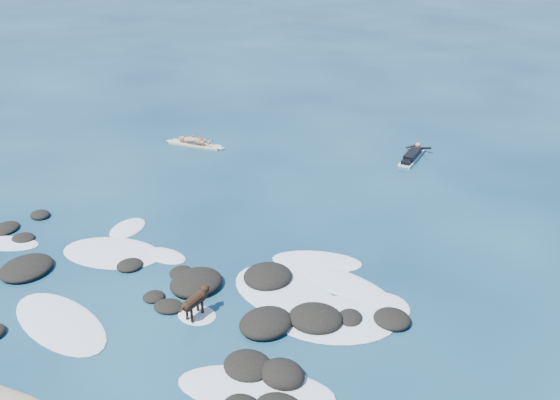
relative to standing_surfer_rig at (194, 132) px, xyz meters
The scene contains 6 objects.
ground 10.56m from the standing_surfer_rig, 59.44° to the right, with size 160.00×160.00×0.00m, color #0A2642.
reef_rocks 12.61m from the standing_surfer_rig, 59.10° to the right, with size 14.51×7.38×0.50m.
breaking_foam 12.29m from the standing_surfer_rig, 52.78° to the right, with size 14.39×8.24×0.12m.
standing_surfer_rig is the anchor object (origin of this frame).
paddling_surfer_rig 9.78m from the standing_surfer_rig, 16.72° to the left, with size 1.17×2.61×0.45m.
dog 13.00m from the standing_surfer_rig, 56.96° to the right, with size 0.41×1.27×0.80m.
Camera 1 is at (9.79, -13.26, 10.28)m, focal length 40.00 mm.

